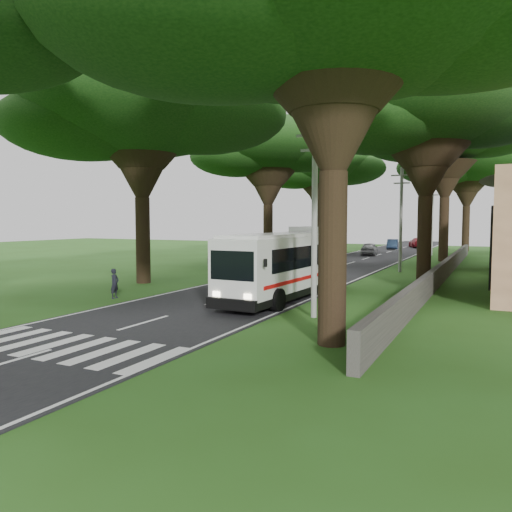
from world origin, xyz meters
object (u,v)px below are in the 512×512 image
object	(u,v)px
distant_car_a	(369,249)
pole_near	(315,215)
pole_mid	(401,218)
pole_far	(432,218)
pedestrian	(115,283)
distant_car_c	(418,243)
coach_bus	(290,263)
distant_car_b	(393,244)

from	to	relation	value
distant_car_a	pole_near	bearing A→B (deg)	93.22
pole_near	pole_mid	world-z (taller)	same
pole_far	pedestrian	distance (m)	41.26
pole_far	distant_car_c	bearing A→B (deg)	103.10
coach_bus	distant_car_b	world-z (taller)	coach_bus
pole_far	distant_car_a	distance (m)	7.72
pole_mid	pole_near	bearing A→B (deg)	-90.00
pedestrian	distant_car_a	bearing A→B (deg)	-13.39
distant_car_c	pedestrian	bearing A→B (deg)	64.97
coach_bus	distant_car_a	distance (m)	33.19
distant_car_a	distant_car_c	distance (m)	18.48
pole_mid	distant_car_a	xyz separation A→B (m)	(-6.38, 17.35, -3.43)
pole_near	pole_far	bearing A→B (deg)	90.00
pole_far	distant_car_b	distance (m)	12.96
pole_mid	coach_bus	xyz separation A→B (m)	(-2.84, -15.63, -2.38)
pole_far	coach_bus	distance (m)	35.82
coach_bus	pole_mid	bearing A→B (deg)	82.28
distant_car_b	pedestrian	bearing A→B (deg)	-103.40
pole_near	pole_mid	xyz separation A→B (m)	(0.00, 20.00, 0.00)
distant_car_c	pedestrian	distance (m)	55.75
distant_car_a	pole_far	bearing A→B (deg)	-163.90
distant_car_a	coach_bus	bearing A→B (deg)	89.66
pole_mid	distant_car_a	size ratio (longest dim) A/B	1.90
pole_mid	pedestrian	xyz separation A→B (m)	(-10.81, -19.67, -3.42)
pedestrian	pole_far	bearing A→B (deg)	-21.81
pole_near	pedestrian	size ratio (longest dim) A/B	5.25
pole_far	distant_car_c	distance (m)	16.40
pole_near	distant_car_b	size ratio (longest dim) A/B	1.97
coach_bus	distant_car_c	xyz separation A→B (m)	(-0.80, 51.25, -1.06)
distant_car_c	pedestrian	xyz separation A→B (m)	(-7.18, -55.28, 0.02)
distant_car_c	pedestrian	size ratio (longest dim) A/B	3.21
distant_car_c	pole_near	bearing A→B (deg)	76.10
distant_car_a	distant_car_b	bearing A→B (deg)	-96.81
distant_car_a	distant_car_c	xyz separation A→B (m)	(2.75, 18.27, -0.01)
pole_far	distant_car_b	bearing A→B (deg)	120.34
pole_near	distant_car_a	xyz separation A→B (m)	(-6.38, 37.35, -3.43)
distant_car_b	pole_far	bearing A→B (deg)	-67.96
pole_mid	distant_car_c	size ratio (longest dim) A/B	1.63
distant_car_a	distant_car_c	bearing A→B (deg)	-105.04
pole_near	pole_far	distance (m)	40.00
coach_bus	distant_car_c	bearing A→B (deg)	93.46
pole_far	distant_car_a	size ratio (longest dim) A/B	1.90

